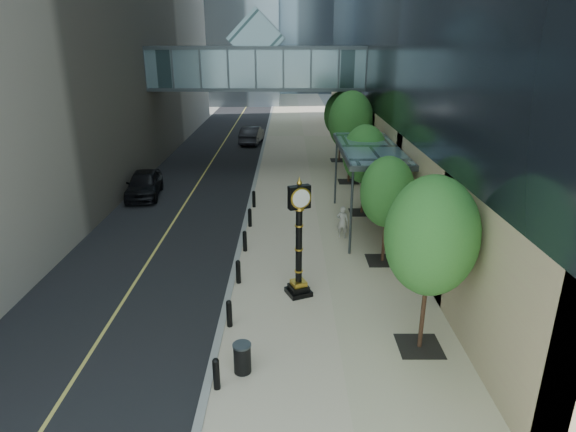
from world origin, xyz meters
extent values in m
plane|color=gray|center=(0.00, 0.00, 0.00)|extent=(320.00, 320.00, 0.00)
cube|color=black|center=(-7.00, 40.00, 0.01)|extent=(8.00, 180.00, 0.02)
cube|color=#C7B499|center=(1.00, 40.00, 0.03)|extent=(8.00, 180.00, 0.06)
cube|color=gray|center=(-3.00, 40.00, 0.04)|extent=(0.25, 180.00, 0.07)
cube|color=slate|center=(-3.00, 28.00, 7.50)|extent=(17.00, 4.00, 3.00)
cube|color=#383F44|center=(-3.00, 28.00, 6.05)|extent=(17.00, 4.20, 0.25)
cube|color=#383F44|center=(-3.00, 28.00, 8.95)|extent=(17.00, 4.20, 0.25)
cube|color=slate|center=(-3.00, 28.00, 9.60)|extent=(4.24, 3.00, 4.24)
cube|color=#383F44|center=(3.50, 14.00, 4.20)|extent=(3.00, 8.00, 0.25)
cube|color=slate|center=(3.50, 14.00, 4.35)|extent=(2.80, 7.80, 0.06)
cylinder|color=#383F44|center=(2.20, 10.30, 2.10)|extent=(0.12, 0.12, 4.20)
cylinder|color=#383F44|center=(2.20, 17.70, 2.10)|extent=(0.12, 0.12, 4.20)
cylinder|color=black|center=(-2.70, 1.00, 0.51)|extent=(0.20, 0.20, 0.90)
cylinder|color=black|center=(-2.70, 4.20, 0.51)|extent=(0.20, 0.20, 0.90)
cylinder|color=black|center=(-2.70, 7.40, 0.51)|extent=(0.20, 0.20, 0.90)
cylinder|color=black|center=(-2.70, 10.60, 0.51)|extent=(0.20, 0.20, 0.90)
cylinder|color=black|center=(-2.70, 13.80, 0.51)|extent=(0.20, 0.20, 0.90)
cylinder|color=black|center=(-2.70, 17.00, 0.51)|extent=(0.20, 0.20, 0.90)
cube|color=black|center=(3.60, 3.00, 0.07)|extent=(1.40, 1.40, 0.02)
cylinder|color=#3E271A|center=(3.60, 3.00, 1.59)|extent=(0.14, 0.14, 3.05)
ellipsoid|color=#276224|center=(3.60, 3.00, 3.95)|extent=(2.80, 2.80, 3.73)
cube|color=black|center=(3.60, 9.50, 0.07)|extent=(1.40, 1.40, 0.02)
cylinder|color=#3E271A|center=(3.60, 9.50, 1.34)|extent=(0.14, 0.14, 2.56)
ellipsoid|color=#276224|center=(3.60, 9.50, 3.32)|extent=(2.34, 2.34, 3.13)
cube|color=black|center=(3.60, 16.00, 0.07)|extent=(1.40, 1.40, 0.02)
cylinder|color=#3E271A|center=(3.60, 16.00, 1.41)|extent=(0.14, 0.14, 2.71)
ellipsoid|color=#276224|center=(3.60, 16.00, 3.50)|extent=(2.48, 2.48, 3.31)
cube|color=black|center=(3.60, 22.50, 0.07)|extent=(1.40, 1.40, 0.02)
cylinder|color=#3E271A|center=(3.60, 22.50, 1.73)|extent=(0.14, 0.14, 3.34)
ellipsoid|color=#276224|center=(3.60, 22.50, 4.31)|extent=(3.06, 3.06, 4.08)
cube|color=black|center=(3.60, 29.00, 0.07)|extent=(1.40, 1.40, 0.02)
cylinder|color=#3E271A|center=(3.60, 29.00, 1.54)|extent=(0.14, 0.14, 2.97)
ellipsoid|color=#276224|center=(3.60, 29.00, 3.84)|extent=(2.72, 2.72, 3.63)
cube|color=black|center=(-0.26, 6.46, 0.16)|extent=(1.14, 1.14, 0.19)
cube|color=black|center=(-0.26, 6.46, 0.35)|extent=(0.88, 0.88, 0.19)
cube|color=gold|center=(-0.26, 6.46, 0.54)|extent=(0.69, 0.69, 0.19)
cylinder|color=black|center=(-0.26, 6.46, 2.13)|extent=(0.25, 0.25, 2.98)
cube|color=black|center=(-0.26, 6.46, 4.05)|extent=(0.87, 0.59, 0.87)
cylinder|color=white|center=(-0.26, 6.63, 4.05)|extent=(0.63, 0.30, 0.67)
cylinder|color=white|center=(-0.26, 6.29, 4.05)|extent=(0.63, 0.30, 0.67)
sphere|color=gold|center=(-0.26, 6.46, 4.58)|extent=(0.19, 0.19, 0.19)
cylinder|color=black|center=(-2.03, 1.75, 0.51)|extent=(0.64, 0.64, 0.90)
imported|color=#B0A9A1|center=(2.07, 12.26, 0.89)|extent=(0.70, 0.57, 1.66)
imported|color=black|center=(-9.86, 19.29, 0.85)|extent=(2.51, 5.06, 1.66)
imported|color=black|center=(-4.20, 36.45, 0.84)|extent=(2.21, 5.13, 1.64)
camera|label=1|loc=(-0.68, -10.23, 9.40)|focal=30.00mm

